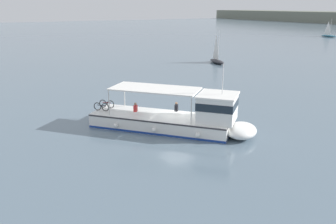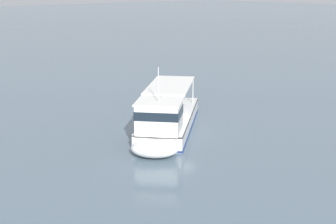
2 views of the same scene
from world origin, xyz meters
name	(u,v)px [view 1 (image 1 of 2)]	position (x,y,z in m)	size (l,w,h in m)	color
ground_plane	(178,128)	(0.00, 0.00, 0.00)	(400.00, 400.00, 0.00)	slate
ferry_main	(181,118)	(0.67, -0.15, 1.01)	(11.50, 10.82, 5.32)	white
sailboat_off_bow	(217,60)	(-24.73, 22.17, 0.54)	(4.99, 2.48, 5.40)	#232328
sailboat_far_left	(329,35)	(-49.43, 82.52, 0.54)	(4.93, 1.95, 5.40)	teal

